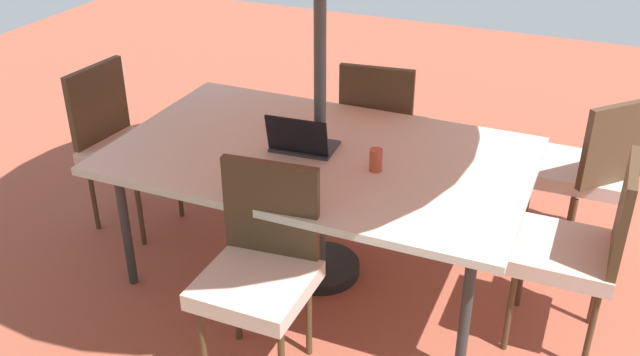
% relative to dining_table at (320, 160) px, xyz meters
% --- Properties ---
extents(ground_plane, '(10.00, 10.00, 0.02)m').
position_rel_dining_table_xyz_m(ground_plane, '(0.00, 0.00, -0.71)').
color(ground_plane, '#9E4C38').
extents(dining_table, '(2.10, 1.27, 0.74)m').
position_rel_dining_table_xyz_m(dining_table, '(0.00, 0.00, 0.00)').
color(dining_table, silver).
rests_on(dining_table, ground_plane).
extents(chair_east, '(0.48, 0.47, 0.98)m').
position_rel_dining_table_xyz_m(chair_east, '(1.30, -0.05, -0.15)').
color(chair_east, beige).
rests_on(chair_east, ground_plane).
extents(chair_south, '(0.47, 0.48, 0.98)m').
position_rel_dining_table_xyz_m(chair_south, '(-0.04, -0.84, -0.15)').
color(chair_south, beige).
rests_on(chair_south, ground_plane).
extents(chair_north, '(0.47, 0.48, 0.98)m').
position_rel_dining_table_xyz_m(chair_north, '(-0.04, 0.76, -0.15)').
color(chair_north, beige).
rests_on(chair_north, ground_plane).
extents(chair_west, '(0.46, 0.46, 0.98)m').
position_rel_dining_table_xyz_m(chair_west, '(-1.30, 0.04, -0.15)').
color(chair_west, beige).
rests_on(chair_west, ground_plane).
extents(chair_southwest, '(0.59, 0.59, 0.98)m').
position_rel_dining_table_xyz_m(chair_southwest, '(-1.28, -0.78, -0.15)').
color(chair_southwest, beige).
rests_on(chair_southwest, ground_plane).
extents(laptop, '(0.34, 0.27, 0.21)m').
position_rel_dining_table_xyz_m(laptop, '(0.09, 0.02, 0.09)').
color(laptop, '#2D2D33').
rests_on(laptop, dining_table).
extents(cup, '(0.06, 0.06, 0.11)m').
position_rel_dining_table_xyz_m(cup, '(-0.32, 0.07, 0.10)').
color(cup, '#CC4C33').
rests_on(cup, dining_table).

